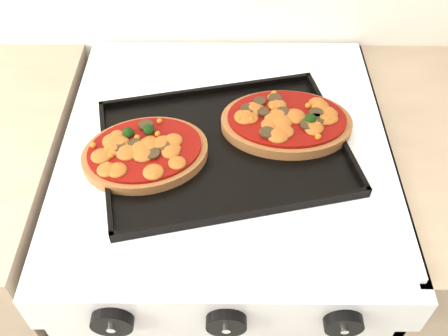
{
  "coord_description": "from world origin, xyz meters",
  "views": [
    {
      "loc": [
        0.02,
        1.05,
        1.55
      ],
      "look_at": [
        0.02,
        1.61,
        0.92
      ],
      "focal_mm": 40.0,
      "sensor_mm": 36.0,
      "label": 1
    }
  ],
  "objects_px": {
    "pizza_left": "(145,151)",
    "baking_tray": "(224,146)",
    "stove": "(226,265)",
    "pizza_right": "(287,121)"
  },
  "relations": [
    {
      "from": "baking_tray",
      "to": "pizza_right",
      "type": "xyz_separation_m",
      "value": [
        0.11,
        0.05,
        0.02
      ]
    },
    {
      "from": "baking_tray",
      "to": "pizza_right",
      "type": "distance_m",
      "value": 0.12
    },
    {
      "from": "stove",
      "to": "baking_tray",
      "type": "distance_m",
      "value": 0.47
    },
    {
      "from": "pizza_left",
      "to": "pizza_right",
      "type": "relative_size",
      "value": 0.91
    },
    {
      "from": "baking_tray",
      "to": "pizza_left",
      "type": "bearing_deg",
      "value": 178.82
    },
    {
      "from": "stove",
      "to": "pizza_left",
      "type": "xyz_separation_m",
      "value": [
        -0.14,
        -0.06,
        0.48
      ]
    },
    {
      "from": "baking_tray",
      "to": "pizza_left",
      "type": "distance_m",
      "value": 0.14
    },
    {
      "from": "pizza_left",
      "to": "baking_tray",
      "type": "bearing_deg",
      "value": 11.45
    },
    {
      "from": "stove",
      "to": "pizza_left",
      "type": "bearing_deg",
      "value": -155.3
    },
    {
      "from": "pizza_left",
      "to": "stove",
      "type": "bearing_deg",
      "value": 24.7
    }
  ]
}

